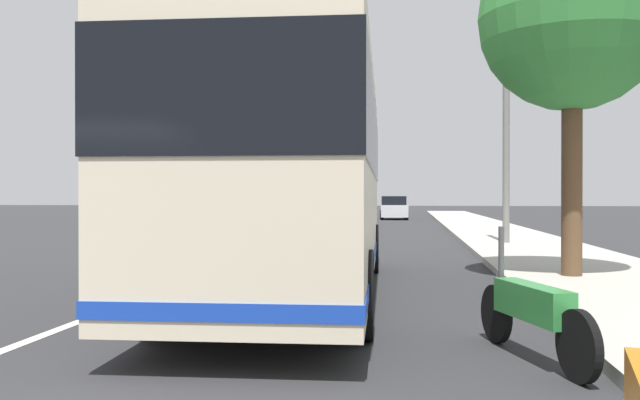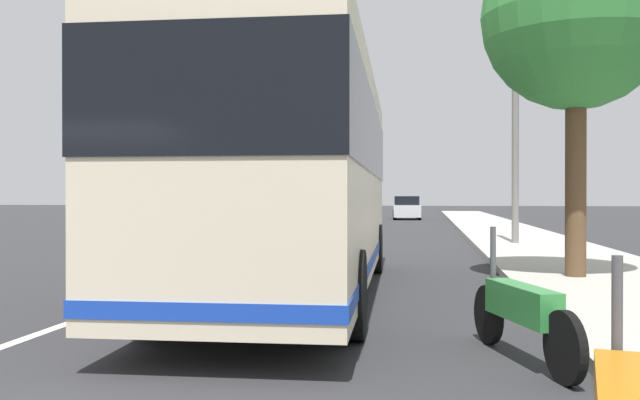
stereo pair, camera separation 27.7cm
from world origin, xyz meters
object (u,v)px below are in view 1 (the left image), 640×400
coach_bus (297,169)px  roadside_tree_mid_block (572,20)px  motorcycle_nearest_curb (532,311)px  car_far_distant (322,207)px  car_oncoming (394,208)px  car_behind_bus (294,213)px  car_ahead_same_lane (211,223)px  utility_pole (506,110)px

coach_bus → roadside_tree_mid_block: bearing=-68.0°
motorcycle_nearest_curb → car_far_distant: size_ratio=0.51×
coach_bus → car_oncoming: 35.90m
car_behind_bus → coach_bus: bearing=5.3°
car_ahead_same_lane → utility_pole: bearing=87.5°
car_ahead_same_lane → car_oncoming: size_ratio=1.02×
coach_bus → utility_pole: size_ratio=1.22×
car_oncoming → car_behind_bus: bearing=153.6°
coach_bus → car_oncoming: bearing=-3.3°
car_oncoming → roadside_tree_mid_block: size_ratio=0.64×
car_ahead_same_lane → car_behind_bus: car_behind_bus is taller
motorcycle_nearest_curb → car_behind_bus: 29.26m
car_ahead_same_lane → roadside_tree_mid_block: 13.84m
car_far_distant → car_behind_bus: bearing=-0.2°
utility_pole → car_far_distant: bearing=16.8°
motorcycle_nearest_curb → car_oncoming: (39.84, 2.22, 0.26)m
motorcycle_nearest_curb → utility_pole: (14.95, -1.82, 3.81)m
coach_bus → motorcycle_nearest_curb: 5.19m
car_oncoming → roadside_tree_mid_block: roadside_tree_mid_block is taller
car_behind_bus → car_oncoming: (11.47, -4.93, 0.02)m
utility_pole → motorcycle_nearest_curb: bearing=173.1°
car_ahead_same_lane → car_far_distant: car_far_distant is taller
motorcycle_nearest_curb → car_ahead_same_lane: size_ratio=0.51×
car_ahead_same_lane → roadside_tree_mid_block: roadside_tree_mid_block is taller
motorcycle_nearest_curb → car_ahead_same_lane: (15.27, 7.74, 0.21)m
coach_bus → motorcycle_nearest_curb: coach_bus is taller
motorcycle_nearest_curb → car_ahead_same_lane: car_ahead_same_lane is taller
car_far_distant → utility_pole: size_ratio=0.50×
car_ahead_same_lane → coach_bus: bearing=22.3°
car_behind_bus → car_far_distant: bearing=178.6°
motorcycle_nearest_curb → utility_pole: 15.54m
car_oncoming → motorcycle_nearest_curb: bearing=-180.0°
roadside_tree_mid_block → motorcycle_nearest_curb: bearing=163.8°
car_far_distant → car_oncoming: car_oncoming is taller
motorcycle_nearest_curb → roadside_tree_mid_block: 7.66m
car_ahead_same_lane → car_oncoming: 25.18m
coach_bus → car_ahead_same_lane: bearing=20.8°
car_behind_bus → car_far_distant: size_ratio=1.11×
coach_bus → roadside_tree_mid_block: size_ratio=1.60×
motorcycle_nearest_curb → roadside_tree_mid_block: (6.08, -1.76, 4.32)m
car_ahead_same_lane → car_far_distant: bearing=-179.8°
coach_bus → utility_pole: utility_pole is taller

